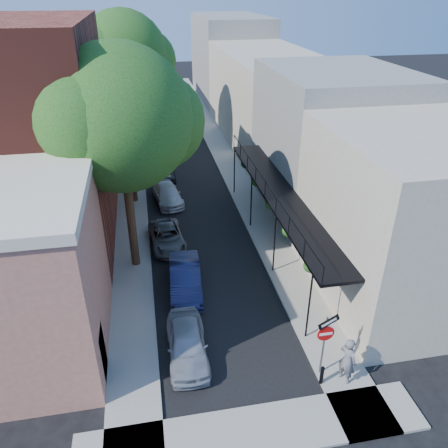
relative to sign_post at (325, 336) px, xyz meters
name	(u,v)px	position (x,y,z in m)	size (l,w,h in m)	color
ground	(247,408)	(-3.16, -0.97, -2.04)	(160.00, 160.00, 0.00)	black
road_surface	(174,144)	(-3.16, 29.03, -2.03)	(6.00, 64.00, 0.01)	black
sidewalk_left	(132,146)	(-7.16, 29.03, -1.98)	(2.00, 64.00, 0.12)	gray
sidewalk_right	(216,141)	(0.84, 29.03, -1.98)	(2.00, 64.00, 0.12)	gray
sidewalk_cross	(254,432)	(-3.16, -1.97, -1.98)	(12.00, 2.00, 0.12)	gray
buildings_left	(62,99)	(-12.46, 27.79, 2.90)	(10.10, 59.10, 12.00)	tan
buildings_right	(269,94)	(5.83, 28.51, 2.39)	(9.80, 55.00, 10.00)	beige
sign_post	(325,336)	(0.00, 0.00, 0.00)	(0.89, 0.17, 2.99)	#595B60
bollard	(322,375)	(-0.16, -0.47, -1.52)	(0.14, 0.14, 0.80)	black
oak_near	(129,120)	(-6.53, 9.29, 5.84)	(7.48, 6.80, 11.42)	#352015
oak_mid	(130,99)	(-6.58, 17.26, 5.02)	(6.60, 6.00, 10.20)	#352015
oak_far	(129,57)	(-6.51, 26.30, 6.22)	(7.70, 7.00, 11.90)	#352015
parked_car_a	(187,343)	(-4.96, 1.96, -1.37)	(1.58, 3.93, 1.34)	#9398A3
parked_car_b	(185,278)	(-4.56, 6.35, -1.34)	(1.48, 4.25, 1.40)	#141A41
parked_car_c	(167,237)	(-5.14, 10.78, -1.48)	(1.85, 4.02, 1.12)	#53575A
parked_car_d	(167,194)	(-4.70, 16.55, -1.44)	(1.68, 4.13, 1.20)	silver
parked_car_e	(165,171)	(-4.56, 20.76, -1.41)	(1.48, 3.69, 1.26)	black
parked_car_f	(151,151)	(-5.49, 25.39, -1.34)	(1.47, 4.22, 1.39)	gray
parked_car_g	(147,133)	(-5.62, 31.17, -1.46)	(1.92, 4.16, 1.15)	gray
pedestrian	(348,360)	(0.79, -0.47, -0.91)	(0.73, 0.48, 2.01)	slate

